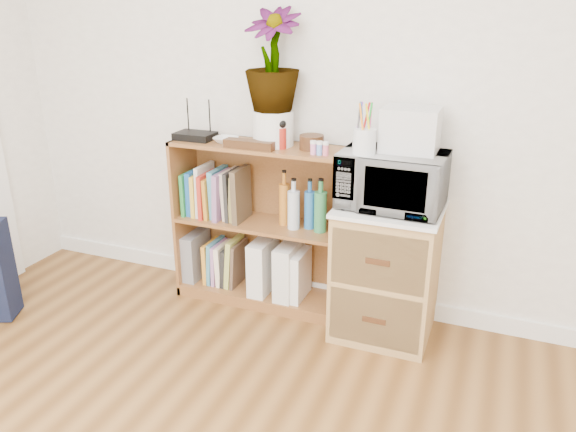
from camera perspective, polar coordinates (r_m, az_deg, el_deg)
The scene contains 21 objects.
skirting_board at distance 3.40m, azimuth 3.75°, elevation -7.65°, with size 4.00×0.02×0.10m, color white.
bookshelf at distance 3.22m, azimuth -2.79°, elevation -0.99°, with size 1.00×0.30×0.95m, color brown.
wicker_unit at distance 2.99m, azimuth 9.91°, elevation -5.69°, with size 0.50×0.45×0.70m, color #9E7542.
microwave at distance 2.79m, azimuth 10.51°, elevation 3.62°, with size 0.50×0.34×0.28m, color silver.
pen_cup at distance 2.69m, azimuth 7.76°, elevation 7.55°, with size 0.11×0.11×0.12m, color silver.
small_appliance at distance 2.77m, azimuth 12.36°, elevation 8.58°, with size 0.26×0.22×0.21m, color silver.
router at distance 3.23m, azimuth -9.41°, elevation 8.04°, with size 0.22×0.15×0.04m, color black.
white_bowl at distance 3.12m, azimuth -6.33°, elevation 7.69°, with size 0.13×0.13×0.03m, color silver.
plant_pot at distance 3.04m, azimuth -1.52°, elevation 8.94°, with size 0.22×0.22×0.19m, color white.
potted_plant at distance 2.99m, azimuth -1.58°, elevation 15.59°, with size 0.29×0.29×0.52m, color #347930.
trinket_box at distance 2.98m, azimuth -3.95°, elevation 7.27°, with size 0.28×0.07×0.04m, color #331F0E.
kokeshi_doll at distance 2.96m, azimuth -0.64°, elevation 7.88°, with size 0.05×0.05×0.11m, color #A11F13.
wooden_bowl at distance 2.96m, azimuth 2.40°, elevation 7.51°, with size 0.13×0.13×0.07m, color #331C0E.
paint_jars at distance 2.85m, azimuth 3.21°, elevation 6.82°, with size 0.12×0.04×0.06m, color pink.
file_box at distance 3.51m, azimuth -9.34°, elevation -3.92°, with size 0.09×0.23×0.29m, color slate.
magazine_holder_left at distance 3.30m, azimuth -2.53°, elevation -5.02°, with size 0.10×0.26×0.32m, color silver.
magazine_holder_mid at distance 3.24m, azimuth 0.07°, elevation -5.49°, with size 0.10×0.26×0.32m, color silver.
magazine_holder_right at distance 3.23m, azimuth 1.00°, elevation -5.95°, with size 0.09×0.23×0.28m, color white.
cookbooks at distance 3.28m, azimuth -7.18°, elevation 2.30°, with size 0.37×0.20×0.31m.
liquor_bottles at distance 3.07m, azimuth 1.51°, elevation 1.26°, with size 0.29×0.07×0.30m.
lower_books at distance 3.43m, azimuth -6.42°, elevation -4.68°, with size 0.22×0.19×0.30m.
Camera 1 is at (0.90, -0.61, 1.67)m, focal length 35.00 mm.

